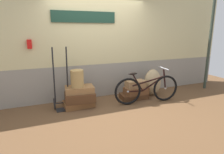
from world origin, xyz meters
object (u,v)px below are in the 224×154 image
(suitcase_5, at_px, (135,84))
(bicycle, at_px, (147,89))
(wicker_basket, at_px, (77,79))
(suitcase_2, at_px, (79,89))
(suitcase_0, at_px, (79,104))
(burlap_sack, at_px, (152,82))
(suitcase_4, at_px, (136,91))
(luggage_trolley, at_px, (62,94))
(suitcase_1, at_px, (80,97))
(suitcase_3, at_px, (134,96))

(suitcase_5, xyz_separation_m, bicycle, (0.12, -0.37, -0.05))
(wicker_basket, bearing_deg, suitcase_2, 20.77)
(suitcase_0, bearing_deg, burlap_sack, -0.10)
(suitcase_4, height_order, luggage_trolley, luggage_trolley)
(suitcase_0, xyz_separation_m, burlap_sack, (2.07, 0.07, 0.29))
(suitcase_4, bearing_deg, bicycle, -74.61)
(suitcase_1, height_order, burlap_sack, burlap_sack)
(suitcase_1, xyz_separation_m, burlap_sack, (2.05, 0.11, 0.11))
(suitcase_5, bearing_deg, wicker_basket, -178.17)
(suitcase_5, relative_size, wicker_basket, 1.24)
(suitcase_3, distance_m, luggage_trolley, 1.86)
(suitcase_0, distance_m, suitcase_5, 1.53)
(suitcase_5, bearing_deg, bicycle, -70.84)
(suitcase_2, height_order, suitcase_4, suitcase_2)
(suitcase_4, height_order, burlap_sack, burlap_sack)
(bicycle, bearing_deg, burlap_sack, 44.36)
(burlap_sack, xyz_separation_m, bicycle, (-0.46, -0.45, -0.01))
(suitcase_3, relative_size, luggage_trolley, 0.49)
(burlap_sack, bearing_deg, suitcase_3, -174.42)
(suitcase_5, height_order, burlap_sack, burlap_sack)
(suitcase_1, bearing_deg, luggage_trolley, 174.54)
(bicycle, bearing_deg, suitcase_3, 110.71)
(suitcase_2, distance_m, suitcase_4, 1.48)
(luggage_trolley, xyz_separation_m, burlap_sack, (2.44, 0.03, 0.00))
(suitcase_2, distance_m, suitcase_3, 1.48)
(suitcase_3, height_order, wicker_basket, wicker_basket)
(suitcase_0, relative_size, wicker_basket, 1.75)
(wicker_basket, xyz_separation_m, bicycle, (1.63, -0.36, -0.34))
(suitcase_4, xyz_separation_m, bicycle, (0.11, -0.33, 0.13))
(suitcase_3, bearing_deg, suitcase_4, -55.21)
(suitcase_0, height_order, burlap_sack, burlap_sack)
(suitcase_3, height_order, bicycle, bicycle)
(burlap_sack, bearing_deg, suitcase_5, -172.37)
(suitcase_5, bearing_deg, suitcase_1, -177.19)
(suitcase_0, relative_size, bicycle, 0.41)
(suitcase_1, height_order, suitcase_2, suitcase_2)
(suitcase_3, bearing_deg, suitcase_1, -174.04)
(suitcase_2, xyz_separation_m, suitcase_5, (1.46, -0.01, -0.02))
(suitcase_1, height_order, suitcase_5, suitcase_5)
(suitcase_3, relative_size, suitcase_5, 1.43)
(suitcase_2, bearing_deg, suitcase_4, 4.29)
(suitcase_2, height_order, suitcase_3, suitcase_2)
(suitcase_3, height_order, suitcase_4, suitcase_4)
(suitcase_3, bearing_deg, burlap_sack, 9.40)
(suitcase_3, height_order, luggage_trolley, luggage_trolley)
(suitcase_1, bearing_deg, burlap_sack, 9.52)
(suitcase_0, relative_size, suitcase_4, 1.16)
(luggage_trolley, bearing_deg, bicycle, -11.87)
(suitcase_5, height_order, bicycle, bicycle)
(suitcase_5, bearing_deg, suitcase_3, 148.79)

